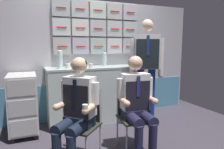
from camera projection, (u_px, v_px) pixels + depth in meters
name	position (u px, v px, depth m)	size (l,w,h in m)	color
galley_bulkhead	(92.00, 58.00, 3.81)	(4.20, 0.14, 2.15)	#B6B4BC
galley_counter	(95.00, 94.00, 3.62)	(1.64, 0.53, 0.98)	#B3C1BA
service_trolley	(23.00, 103.00, 3.08)	(0.40, 0.65, 0.92)	black
folding_chair_left	(84.00, 117.00, 2.45)	(0.57, 0.57, 0.82)	#A8AAAF
crew_member_left	(76.00, 107.00, 2.28)	(0.63, 0.63, 1.21)	black
folding_chair_right	(132.00, 110.00, 2.71)	(0.44, 0.44, 0.82)	#A8AAAF
crew_member_right	(137.00, 101.00, 2.53)	(0.48, 0.62, 1.22)	black
crew_member_standing	(146.00, 63.00, 3.35)	(0.51, 0.38, 1.76)	black
water_bottle_clear	(60.00, 59.00, 3.27)	(0.08, 0.08, 0.32)	silver
water_bottle_blue_cap	(104.00, 59.00, 3.64)	(0.07, 0.07, 0.28)	silver
paper_cup_tan	(68.00, 66.00, 3.26)	(0.07, 0.07, 0.08)	white
coffee_cup_white	(91.00, 66.00, 3.35)	(0.07, 0.07, 0.08)	white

